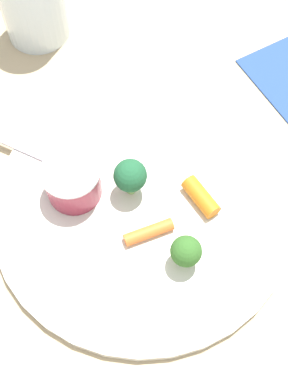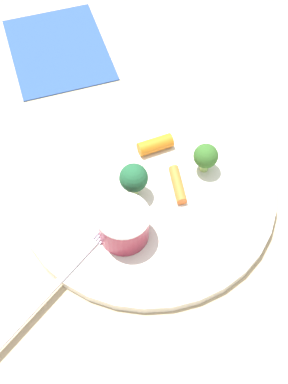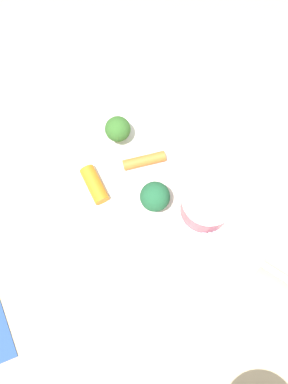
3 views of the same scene
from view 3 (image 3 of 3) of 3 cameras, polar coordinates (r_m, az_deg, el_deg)
The scene contains 8 objects.
ground_plane at distance 0.58m, azimuth 0.17°, elevation -0.27°, with size 2.40×2.40×0.00m, color tan.
plate at distance 0.57m, azimuth 0.17°, elevation -0.10°, with size 0.30×0.30×0.01m, color silver.
sauce_cup at distance 0.54m, azimuth 7.19°, elevation -1.41°, with size 0.06×0.06×0.04m.
broccoli_floret_0 at distance 0.57m, azimuth -3.02°, elevation 7.16°, with size 0.03×0.03×0.04m.
broccoli_floret_1 at distance 0.53m, azimuth 1.26°, elevation -0.56°, with size 0.03×0.03×0.05m.
carrot_stick_0 at distance 0.56m, azimuth -5.69°, elevation 0.84°, with size 0.02×0.02×0.04m, color orange.
carrot_stick_1 at distance 0.57m, azimuth -0.09°, elevation 3.61°, with size 0.01×0.01×0.05m, color orange.
fork at distance 0.56m, azimuth 14.25°, elevation -8.56°, with size 0.17×0.12×0.00m.
Camera 3 is at (0.01, 0.16, 0.55)m, focal length 46.63 mm.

